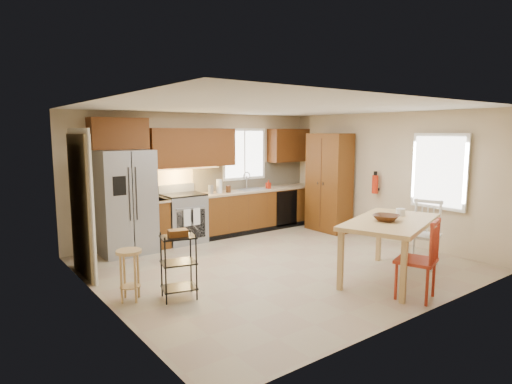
{
  "coord_description": "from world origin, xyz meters",
  "views": [
    {
      "loc": [
        -4.29,
        -5.16,
        2.12
      ],
      "look_at": [
        -0.13,
        0.4,
        1.15
      ],
      "focal_mm": 30.0,
      "sensor_mm": 36.0,
      "label": 1
    }
  ],
  "objects": [
    {
      "name": "soap_bottle",
      "position": [
        1.48,
        2.1,
        1.0
      ],
      "size": [
        0.09,
        0.09,
        0.19
      ],
      "primitive_type": "imported",
      "color": "#B6230C",
      "rests_on": "base_cabinet_run"
    },
    {
      "name": "upper_over_fridge",
      "position": [
        -1.7,
        2.33,
        2.1
      ],
      "size": [
        1.0,
        0.35,
        0.55
      ],
      "primitive_type": "cube",
      "color": "#542B0E",
      "rests_on": "wall_back"
    },
    {
      "name": "ceiling",
      "position": [
        0.0,
        0.0,
        2.5
      ],
      "size": [
        5.5,
        5.0,
        0.02
      ],
      "primitive_type": "cube",
      "color": "silver",
      "rests_on": "ground"
    },
    {
      "name": "fire_extinguisher",
      "position": [
        2.63,
        0.15,
        1.1
      ],
      "size": [
        0.12,
        0.12,
        0.36
      ],
      "primitive_type": "cylinder",
      "color": "#B6230C",
      "rests_on": "wall_right"
    },
    {
      "name": "canister_wood",
      "position": [
        0.45,
        2.12,
        0.97
      ],
      "size": [
        0.1,
        0.1,
        0.14
      ],
      "primitive_type": "cylinder",
      "color": "#4B2A14",
      "rests_on": "base_cabinet_run"
    },
    {
      "name": "utility_cart",
      "position": [
        -1.92,
        -0.34,
        0.43
      ],
      "size": [
        0.5,
        0.43,
        0.86
      ],
      "primitive_type": null,
      "rotation": [
        0.0,
        0.0,
        -0.25
      ],
      "color": "black",
      "rests_on": "floor"
    },
    {
      "name": "sink",
      "position": [
        1.1,
        2.2,
        0.86
      ],
      "size": [
        0.62,
        0.46,
        0.16
      ],
      "primitive_type": "cube",
      "color": "gray",
      "rests_on": "base_cabinet_run"
    },
    {
      "name": "table_bowl",
      "position": [
        0.75,
        -1.51,
        0.87
      ],
      "size": [
        0.46,
        0.46,
        0.09
      ],
      "primitive_type": "imported",
      "rotation": [
        0.0,
        0.0,
        0.34
      ],
      "color": "#4B2A14",
      "rests_on": "dining_table"
    },
    {
      "name": "window_right",
      "position": [
        2.68,
        -1.15,
        1.45
      ],
      "size": [
        0.04,
        1.02,
        1.32
      ],
      "primitive_type": "cube",
      "color": "white",
      "rests_on": "wall_right"
    },
    {
      "name": "chair_white",
      "position": [
        1.81,
        -1.46,
        0.52
      ],
      "size": [
        0.62,
        0.62,
        1.04
      ],
      "primitive_type": null,
      "rotation": [
        0.0,
        0.0,
        1.91
      ],
      "color": "silver",
      "rests_on": "floor"
    },
    {
      "name": "chair_red",
      "position": [
        0.51,
        -2.16,
        0.52
      ],
      "size": [
        0.62,
        0.62,
        1.04
      ],
      "primitive_type": null,
      "rotation": [
        0.0,
        0.0,
        0.34
      ],
      "color": "#9F2D18",
      "rests_on": "floor"
    },
    {
      "name": "paper_towel",
      "position": [
        0.25,
        2.15,
        1.04
      ],
      "size": [
        0.12,
        0.12,
        0.28
      ],
      "primitive_type": "cylinder",
      "color": "silver",
      "rests_on": "base_cabinet_run"
    },
    {
      "name": "canister_steel",
      "position": [
        0.05,
        2.15,
        0.99
      ],
      "size": [
        0.11,
        0.11,
        0.18
      ],
      "primitive_type": "cylinder",
      "color": "gray",
      "rests_on": "base_cabinet_run"
    },
    {
      "name": "backsplash",
      "position": [
        1.29,
        2.48,
        1.18
      ],
      "size": [
        2.92,
        0.03,
        0.55
      ],
      "primitive_type": "cube",
      "color": "#C6B795",
      "rests_on": "wall_back"
    },
    {
      "name": "wall_back",
      "position": [
        0.0,
        2.5,
        1.25
      ],
      "size": [
        5.5,
        0.02,
        2.5
      ],
      "primitive_type": "cube",
      "color": "#CCB793",
      "rests_on": "ground"
    },
    {
      "name": "dining_table",
      "position": [
        0.86,
        -1.51,
        0.43
      ],
      "size": [
        1.99,
        1.52,
        0.86
      ],
      "primitive_type": null,
      "rotation": [
        0.0,
        0.0,
        0.34
      ],
      "color": "tan",
      "rests_on": "floor"
    },
    {
      "name": "refrigerator",
      "position": [
        -1.7,
        2.12,
        0.91
      ],
      "size": [
        0.92,
        0.75,
        1.82
      ],
      "primitive_type": "cube",
      "color": "gray",
      "rests_on": "floor"
    },
    {
      "name": "floor",
      "position": [
        0.0,
        0.0,
        0.0
      ],
      "size": [
        5.5,
        5.5,
        0.0
      ],
      "primitive_type": "plane",
      "color": "gray",
      "rests_on": "ground"
    },
    {
      "name": "base_cabinet_run",
      "position": [
        1.29,
        2.2,
        0.45
      ],
      "size": [
        2.92,
        0.6,
        0.9
      ],
      "primitive_type": "cube",
      "color": "#5A3210",
      "rests_on": "floor"
    },
    {
      "name": "window_back",
      "position": [
        1.1,
        2.48,
        1.65
      ],
      "size": [
        1.12,
        0.04,
        1.12
      ],
      "primitive_type": "cube",
      "color": "white",
      "rests_on": "wall_back"
    },
    {
      "name": "upper_right_block",
      "position": [
        2.25,
        2.33,
        1.83
      ],
      "size": [
        1.0,
        0.35,
        0.75
      ],
      "primitive_type": "cube",
      "color": "#542B0E",
      "rests_on": "wall_back"
    },
    {
      "name": "wall_left",
      "position": [
        -2.75,
        0.0,
        1.25
      ],
      "size": [
        0.02,
        5.0,
        2.5
      ],
      "primitive_type": "cube",
      "color": "#CCB793",
      "rests_on": "ground"
    },
    {
      "name": "doorway",
      "position": [
        -2.67,
        1.3,
        1.05
      ],
      "size": [
        0.04,
        0.95,
        2.1
      ],
      "primitive_type": "cube",
      "color": "#8C7A59",
      "rests_on": "wall_left"
    },
    {
      "name": "base_cabinet_narrow",
      "position": [
        -1.1,
        2.2,
        0.45
      ],
      "size": [
        0.3,
        0.6,
        0.9
      ],
      "primitive_type": "cube",
      "color": "#5A3210",
      "rests_on": "floor"
    },
    {
      "name": "bar_stool",
      "position": [
        -2.45,
        -0.04,
        0.33
      ],
      "size": [
        0.37,
        0.37,
        0.66
      ],
      "primitive_type": null,
      "rotation": [
        0.0,
        0.0,
        -0.17
      ],
      "color": "tan",
      "rests_on": "floor"
    },
    {
      "name": "table_jar",
      "position": [
        1.24,
        -1.4,
        0.91
      ],
      "size": [
        0.19,
        0.19,
        0.17
      ],
      "primitive_type": "cylinder",
      "rotation": [
        0.0,
        0.0,
        0.34
      ],
      "color": "silver",
      "rests_on": "dining_table"
    },
    {
      "name": "dishwasher",
      "position": [
        1.85,
        1.91,
        0.45
      ],
      "size": [
        0.6,
        0.02,
        0.78
      ],
      "primitive_type": "cube",
      "color": "black",
      "rests_on": "floor"
    },
    {
      "name": "wall_front",
      "position": [
        0.0,
        -2.5,
        1.25
      ],
      "size": [
        5.5,
        0.02,
        2.5
      ],
      "primitive_type": "cube",
      "color": "#CCB793",
      "rests_on": "ground"
    },
    {
      "name": "undercab_glow",
      "position": [
        -0.55,
        2.3,
        1.43
      ],
      "size": [
        1.6,
        0.3,
        0.01
      ],
      "primitive_type": "cube",
      "color": "#FFBF66",
      "rests_on": "wall_back"
    },
    {
      "name": "pantry",
      "position": [
        2.43,
        1.2,
        1.05
      ],
      "size": [
        0.5,
        0.95,
        2.1
      ],
      "primitive_type": "cube",
      "color": "#5A3210",
      "rests_on": "floor"
    },
    {
      "name": "range_stove",
      "position": [
        -0.55,
        2.19,
        0.46
      ],
      "size": [
        0.76,
        0.63,
        0.92
      ],
      "primitive_type": "cube",
      "color": "gray",
      "rests_on": "floor"
    },
    {
      "name": "upper_left_block",
      "position": [
        -0.25,
        2.33,
        1.83
      ],
      "size": [
        1.8,
        0.35,
        0.75
      ],
      "primitive_type": "cube",
      "color": "#542B0E",
      "rests_on": "wall_back"
    },
    {
      "name": "wall_right",
      "position": [
        2.75,
        0.0,
        1.25
      ],
      "size": [
        0.02,
        5.0,
        2.5
      ],
      "primitive_type": "cube",
      "color": "#CCB793",
      "rests_on": "ground"
    }
  ]
}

